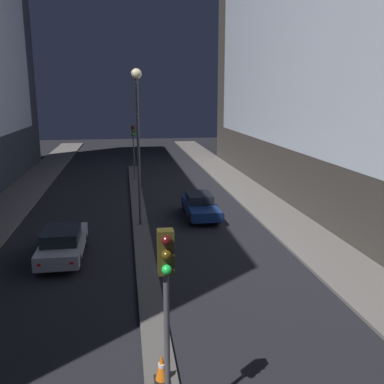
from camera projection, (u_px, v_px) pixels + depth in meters
The scene contains 8 objects.
building_right at pixel (338, 34), 27.03m from camera, with size 6.01×43.58×21.90m.
median_strip at pixel (140, 218), 25.34m from camera, with size 0.87×37.01×0.13m.
traffic_light_near at pixel (166, 289), 8.50m from camera, with size 0.32×0.42×4.58m.
traffic_light_mid at pixel (133, 140), 35.74m from camera, with size 0.32×0.42×4.58m.
street_lamp at pixel (138, 118), 22.60m from camera, with size 0.56×0.56×8.41m.
traffic_cone_far at pixel (162, 367), 10.85m from camera, with size 0.40×0.40×0.74m.
car_left_lane at pixel (63, 243), 19.16m from camera, with size 1.80×4.75×1.46m.
car_right_lane at pixel (200, 205), 25.68m from camera, with size 1.70×4.66×1.38m.
Camera 1 is at (-0.71, -5.02, 7.27)m, focal length 40.00 mm.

